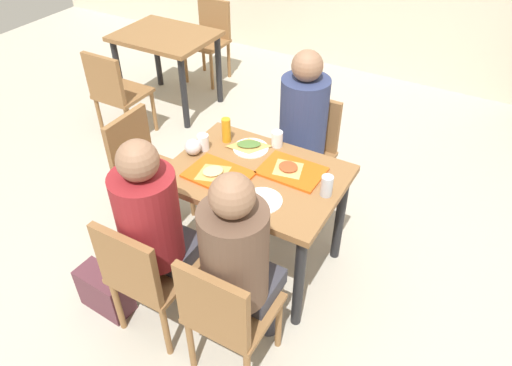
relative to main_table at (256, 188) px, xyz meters
The scene contains 26 objects.
ground_plane 0.63m from the main_table, ahead, with size 10.00×10.00×0.02m, color #B2AD9E.
main_table is the anchor object (origin of this frame).
chair_near_left 0.80m from the main_table, 108.53° to the right, with size 0.40×0.40×0.83m.
chair_near_right 0.80m from the main_table, 71.47° to the right, with size 0.40×0.40×0.83m.
chair_far_side 0.76m from the main_table, 90.00° to the left, with size 0.40×0.40×0.83m.
chair_left_end 0.90m from the main_table, behind, with size 0.40×0.40×0.83m.
person_in_red 0.67m from the main_table, 112.40° to the right, with size 0.32×0.42×1.24m.
person_in_brown_jacket 0.67m from the main_table, 67.60° to the right, with size 0.32×0.42×1.24m.
person_far_side 0.62m from the main_table, 90.00° to the left, with size 0.32×0.42×1.24m.
tray_red_near 0.25m from the main_table, 144.00° to the right, with size 0.36×0.26×0.02m, color #D85914.
tray_red_far 0.24m from the main_table, 31.91° to the left, with size 0.36×0.26×0.02m, color #D85914.
paper_plate_center 0.28m from the main_table, 126.90° to the left, with size 0.22×0.22×0.01m, color white.
paper_plate_near_edge 0.28m from the main_table, 53.10° to the right, with size 0.22×0.22×0.01m, color white.
pizza_slice_a 0.28m from the main_table, 145.64° to the right, with size 0.21×0.22×0.02m.
pizza_slice_b 0.23m from the main_table, 35.36° to the left, with size 0.22×0.22×0.02m.
pizza_slice_c 0.30m from the main_table, 128.98° to the left, with size 0.25×0.21×0.02m.
plastic_cup_a 0.35m from the main_table, 94.63° to the left, with size 0.07×0.07×0.10m, color white.
plastic_cup_b 0.35m from the main_table, 85.37° to the right, with size 0.07×0.07×0.10m, color white.
plastic_cup_c 0.44m from the main_table, behind, with size 0.07×0.07×0.10m, color white.
soda_can 0.46m from the main_table, ahead, with size 0.07×0.07×0.12m, color #B7BCC6.
condiment_bottle 0.43m from the main_table, 148.42° to the left, with size 0.06×0.06×0.16m, color orange.
foil_bundle 0.46m from the main_table, behind, with size 0.10×0.10×0.10m, color silver.
handbag 1.09m from the main_table, 128.16° to the right, with size 0.32×0.16×0.28m, color #592D38.
background_table 2.31m from the main_table, 141.13° to the left, with size 0.90×0.70×0.74m.
background_chair_near 1.94m from the main_table, 158.32° to the left, with size 0.40×0.40×0.83m.
background_chair_far 2.83m from the main_table, 129.47° to the left, with size 0.40×0.40×0.83m.
Camera 1 is at (1.07, -1.89, 2.39)m, focal length 33.14 mm.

